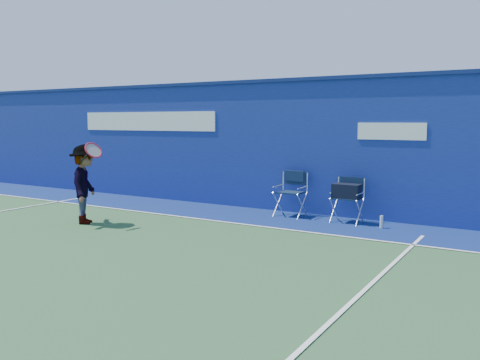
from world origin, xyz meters
The scene contains 8 objects.
ground centered at (0.00, 0.00, 0.00)m, with size 80.00×80.00×0.00m, color #2D542D.
stadium_wall centered at (0.00, 5.20, 1.55)m, with size 24.00×0.50×3.08m.
out_of_bounds_strip centered at (0.00, 4.10, 0.00)m, with size 24.00×1.80×0.01m, color navy.
court_lines centered at (0.00, 0.60, 0.01)m, with size 24.00×12.00×0.01m.
directors_chair_left centered at (1.55, 4.55, 0.33)m, with size 0.59×0.55×1.00m.
directors_chair_right centered at (2.87, 4.50, 0.39)m, with size 0.56×0.50×0.94m.
water_bottle centered at (3.65, 4.31, 0.13)m, with size 0.07×0.07×0.25m, color silver.
tennis_player centered at (-1.74, 1.66, 0.82)m, with size 1.10×1.21×1.69m.
Camera 1 is at (6.33, -5.58, 2.12)m, focal length 38.00 mm.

